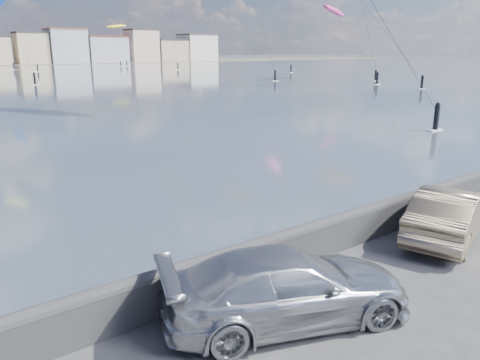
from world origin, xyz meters
The scene contains 6 objects.
ground centered at (0.00, 0.00, 0.00)m, with size 700.00×700.00×0.00m, color #333335.
seawall centered at (0.00, 2.70, 0.58)m, with size 400.00×0.36×1.08m.
car_silver centered at (-0.10, 0.92, 0.77)m, with size 2.15×5.28×1.53m, color #ABADB2.
car_champagne centered at (6.87, 1.31, 0.78)m, with size 1.65×4.74×1.56m, color tan.
kitesurfer_1 centered at (63.76, 57.66, 12.25)m, with size 10.93×13.93×13.86m.
kitesurfer_2 centered at (62.49, 156.28, 12.97)m, with size 10.54×15.70×14.15m.
Camera 1 is at (-6.16, -5.45, 5.53)m, focal length 35.00 mm.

